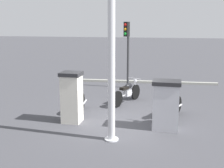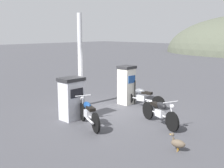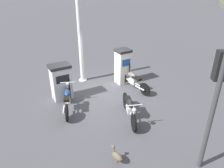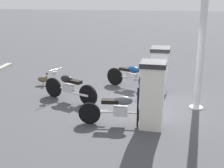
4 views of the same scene
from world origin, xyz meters
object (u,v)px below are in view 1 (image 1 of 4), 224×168
(motorcycle_near_pump, at_px, (170,106))
(motorcycle_extra, at_px, (127,92))
(fuel_pump_near, at_px, (166,105))
(roadside_traffic_light, at_px, (127,43))
(wandering_duck, at_px, (165,91))
(fuel_pump_far, at_px, (72,97))
(motorcycle_far_pump, at_px, (78,102))
(canopy_support_pole, at_px, (111,75))

(motorcycle_near_pump, height_order, motorcycle_extra, motorcycle_near_pump)
(fuel_pump_near, xyz_separation_m, roadside_traffic_light, (5.52, 2.13, 1.52))
(wandering_duck, distance_m, roadside_traffic_light, 3.11)
(motorcycle_near_pump, relative_size, wandering_duck, 3.86)
(motorcycle_extra, height_order, wandering_duck, motorcycle_extra)
(fuel_pump_far, bearing_deg, wandering_duck, -34.26)
(fuel_pump_far, xyz_separation_m, motorcycle_far_pump, (0.80, 0.05, -0.41))
(motorcycle_near_pump, relative_size, motorcycle_far_pump, 0.90)
(roadside_traffic_light, height_order, canopy_support_pole, canopy_support_pole)
(fuel_pump_far, height_order, motorcycle_far_pump, fuel_pump_far)
(fuel_pump_near, bearing_deg, roadside_traffic_light, 21.07)
(fuel_pump_far, height_order, wandering_duck, fuel_pump_far)
(motorcycle_far_pump, xyz_separation_m, roadside_traffic_light, (4.72, -1.01, 1.85))
(roadside_traffic_light, bearing_deg, motorcycle_extra, -170.36)
(motorcycle_far_pump, relative_size, canopy_support_pole, 0.53)
(motorcycle_far_pump, bearing_deg, fuel_pump_near, -104.38)
(motorcycle_far_pump, relative_size, wandering_duck, 4.27)
(motorcycle_far_pump, distance_m, wandering_duck, 4.59)
(fuel_pump_near, distance_m, canopy_support_pole, 2.20)
(fuel_pump_near, bearing_deg, motorcycle_near_pump, -6.10)
(motorcycle_near_pump, bearing_deg, motorcycle_far_pump, 93.55)
(canopy_support_pole, bearing_deg, wandering_duck, -13.39)
(motorcycle_far_pump, height_order, roadside_traffic_light, roadside_traffic_light)
(motorcycle_far_pump, xyz_separation_m, canopy_support_pole, (-2.01, -1.67, 1.43))
(canopy_support_pole, bearing_deg, motorcycle_extra, 2.69)
(motorcycle_near_pump, bearing_deg, fuel_pump_near, 173.90)
(fuel_pump_far, xyz_separation_m, roadside_traffic_light, (5.52, -0.95, 1.44))
(fuel_pump_near, bearing_deg, motorcycle_far_pump, 75.62)
(fuel_pump_far, distance_m, roadside_traffic_light, 5.78)
(roadside_traffic_light, xyz_separation_m, canopy_support_pole, (-6.73, -0.66, -0.41))
(motorcycle_near_pump, height_order, motorcycle_far_pump, motorcycle_near_pump)
(canopy_support_pole, bearing_deg, roadside_traffic_light, 5.61)
(wandering_duck, bearing_deg, roadside_traffic_light, 58.14)
(wandering_duck, bearing_deg, fuel_pump_far, 145.74)
(motorcycle_extra, distance_m, wandering_duck, 2.18)
(fuel_pump_near, distance_m, roadside_traffic_light, 6.11)
(motorcycle_far_pump, bearing_deg, wandering_duck, -40.45)
(motorcycle_near_pump, relative_size, roadside_traffic_light, 0.56)
(fuel_pump_near, height_order, roadside_traffic_light, roadside_traffic_light)
(fuel_pump_far, bearing_deg, canopy_support_pole, -126.77)
(motorcycle_near_pump, height_order, roadside_traffic_light, roadside_traffic_light)
(fuel_pump_near, distance_m, motorcycle_far_pump, 3.25)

